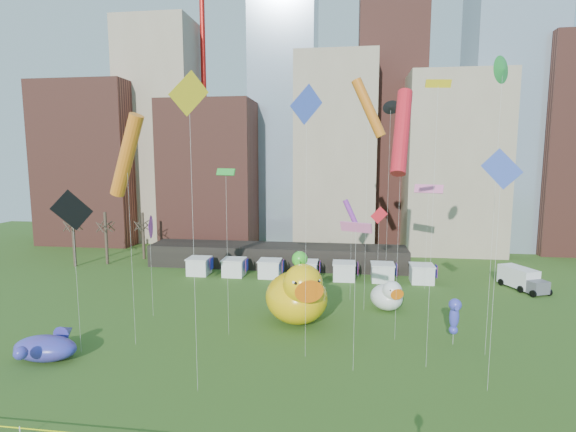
# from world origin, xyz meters

# --- Properties ---
(skyline) EXTENTS (101.00, 23.00, 68.00)m
(skyline) POSITION_xyz_m (2.25, 61.06, 21.44)
(skyline) COLOR brown
(skyline) RESTS_ON ground
(pavilion) EXTENTS (38.00, 6.00, 3.20)m
(pavilion) POSITION_xyz_m (-4.00, 42.00, 1.60)
(pavilion) COLOR black
(pavilion) RESTS_ON ground
(vendor_tents) EXTENTS (33.24, 2.80, 2.40)m
(vendor_tents) POSITION_xyz_m (1.02, 36.00, 1.11)
(vendor_tents) COLOR white
(vendor_tents) RESTS_ON ground
(bare_trees) EXTENTS (8.44, 6.44, 8.50)m
(bare_trees) POSITION_xyz_m (-30.17, 40.54, 4.01)
(bare_trees) COLOR #382B21
(bare_trees) RESTS_ON ground
(big_duck) EXTENTS (8.21, 9.08, 6.34)m
(big_duck) POSITION_xyz_m (1.63, 19.83, 2.91)
(big_duck) COLOR yellow
(big_duck) RESTS_ON ground
(small_duck) EXTENTS (4.43, 4.93, 3.45)m
(small_duck) POSITION_xyz_m (10.65, 24.81, 1.58)
(small_duck) COLOR white
(small_duck) RESTS_ON ground
(seahorse_green) EXTENTS (1.71, 2.08, 6.88)m
(seahorse_green) POSITION_xyz_m (1.67, 21.35, 4.93)
(seahorse_green) COLOR silver
(seahorse_green) RESTS_ON ground
(seahorse_purple) EXTENTS (1.13, 1.40, 4.13)m
(seahorse_purple) POSITION_xyz_m (15.52, 16.79, 2.80)
(seahorse_purple) COLOR silver
(seahorse_purple) RESTS_ON ground
(whale_inflatable) EXTENTS (5.19, 6.65, 2.28)m
(whale_inflatable) POSITION_xyz_m (-17.43, 9.55, 1.04)
(whale_inflatable) COLOR #483187
(whale_inflatable) RESTS_ON ground
(box_truck) EXTENTS (4.46, 6.49, 2.60)m
(box_truck) POSITION_xyz_m (27.69, 34.71, 1.33)
(box_truck) COLOR white
(box_truck) RESTS_ON ground
(kite_0) EXTENTS (1.87, 0.10, 10.85)m
(kite_0) POSITION_xyz_m (9.68, 26.90, 9.68)
(kite_0) COLOR silver
(kite_0) RESTS_ON ground
(kite_1) EXTENTS (2.33, 1.31, 11.40)m
(kite_1) POSITION_xyz_m (6.87, 10.91, 10.96)
(kite_1) COLOR silver
(kite_1) RESTS_ON ground
(kite_2) EXTENTS (1.22, 1.05, 22.09)m
(kite_2) POSITION_xyz_m (10.61, 27.34, 21.22)
(kite_2) COLOR silver
(kite_2) RESTS_ON ground
(kite_3) EXTENTS (1.44, 1.78, 23.64)m
(kite_3) POSITION_xyz_m (17.65, 15.10, 22.56)
(kite_3) COLOR silver
(kite_3) RESTS_ON ground
(kite_4) EXTENTS (1.84, 0.55, 21.54)m
(kite_4) POSITION_xyz_m (12.47, 12.30, 20.80)
(kite_4) COLOR silver
(kite_4) RESTS_ON ground
(kite_5) EXTENTS (2.28, 2.12, 21.57)m
(kite_5) POSITION_xyz_m (3.05, 12.76, 19.67)
(kite_5) COLOR silver
(kite_5) RESTS_ON ground
(kite_6) EXTENTS (3.63, 1.37, 24.03)m
(kite_6) POSITION_xyz_m (8.19, 24.61, 21.00)
(kite_6) COLOR silver
(kite_6) RESTS_ON ground
(kite_7) EXTENTS (2.08, 0.77, 11.54)m
(kite_7) POSITION_xyz_m (6.74, 27.81, 9.80)
(kite_7) COLOR silver
(kite_7) RESTS_ON ground
(kite_8) EXTENTS (2.24, 4.53, 21.91)m
(kite_8) POSITION_xyz_m (10.61, 17.12, 18.20)
(kite_8) COLOR silver
(kite_8) RESTS_ON ground
(kite_9) EXTENTS (3.31, 1.64, 12.92)m
(kite_9) POSITION_xyz_m (15.91, 33.12, 12.36)
(kite_9) COLOR silver
(kite_9) RESTS_ON ground
(kite_10) EXTENTS (1.91, 2.78, 13.57)m
(kite_10) POSITION_xyz_m (-15.49, 11.07, 11.79)
(kite_10) COLOR silver
(kite_10) RESTS_ON ground
(kite_11) EXTENTS (1.91, 1.09, 15.13)m
(kite_11) POSITION_xyz_m (-4.34, 16.34, 14.63)
(kite_11) COLOR silver
(kite_11) RESTS_ON ground
(kite_12) EXTENTS (1.86, 2.28, 21.53)m
(kite_12) POSITION_xyz_m (-3.87, 6.62, 19.68)
(kite_12) COLOR silver
(kite_12) RESTS_ON ground
(kite_13) EXTENTS (2.14, 1.64, 16.64)m
(kite_13) POSITION_xyz_m (16.09, 9.34, 15.03)
(kite_13) COLOR silver
(kite_13) RESTS_ON ground
(kite_14) EXTENTS (4.17, 2.76, 19.65)m
(kite_14) POSITION_xyz_m (-11.75, 13.14, 16.20)
(kite_14) COLOR silver
(kite_14) RESTS_ON ground
(kite_15) EXTENTS (1.02, 2.28, 10.37)m
(kite_15) POSITION_xyz_m (-13.31, 19.95, 9.21)
(kite_15) COLOR silver
(kite_15) RESTS_ON ground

